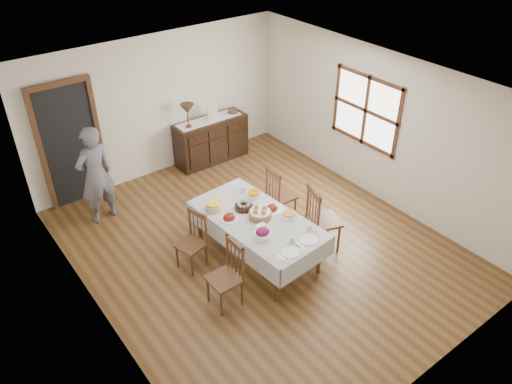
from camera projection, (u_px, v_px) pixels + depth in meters
ground at (260, 246)px, 7.76m from camera, size 6.00×6.00×0.00m
room_shell at (234, 145)px, 7.06m from camera, size 5.02×6.02×2.65m
dining_table at (257, 223)px, 7.22m from camera, size 1.21×2.13×0.71m
chair_left_near at (227, 274)px, 6.51m from camera, size 0.41×0.41×0.97m
chair_left_far at (193, 240)px, 7.16m from camera, size 0.45×0.45×0.89m
chair_right_near at (321, 218)px, 7.45m from camera, size 0.56×0.56×1.07m
chair_right_far at (279, 194)px, 8.09m from camera, size 0.43×0.43×0.97m
sideboard at (211, 140)px, 9.77m from camera, size 1.45×0.53×0.87m
person at (95, 172)px, 7.88m from camera, size 0.62×0.46×1.79m
bread_basket at (260, 214)px, 7.15m from camera, size 0.33×0.33×0.18m
egg_basket at (244, 206)px, 7.35m from camera, size 0.27×0.27×0.11m
ham_platter_a at (229, 217)px, 7.14m from camera, size 0.27×0.27×0.11m
ham_platter_b at (272, 209)px, 7.33m from camera, size 0.32×0.32×0.11m
beet_bowl at (263, 234)px, 6.77m from camera, size 0.24×0.24×0.16m
carrot_bowl at (254, 195)px, 7.60m from camera, size 0.20×0.20×0.09m
pineapple_bowl at (213, 207)px, 7.31m from camera, size 0.24×0.24×0.13m
casserole_dish at (289, 215)px, 7.19m from camera, size 0.23×0.23×0.08m
butter_dish at (261, 227)px, 6.95m from camera, size 0.15×0.10×0.07m
setting_left at (291, 248)px, 6.59m from camera, size 0.43×0.31×0.10m
setting_right at (308, 236)px, 6.80m from camera, size 0.43×0.31×0.10m
glass_far_a at (219, 202)px, 7.42m from camera, size 0.06×0.06×0.10m
glass_far_b at (243, 190)px, 7.70m from camera, size 0.07×0.07×0.11m
runner at (209, 120)px, 9.53m from camera, size 1.30×0.35×0.01m
table_lamp at (187, 110)px, 9.07m from camera, size 0.26×0.26×0.46m
picture_frame at (213, 113)px, 9.45m from camera, size 0.22×0.08×0.28m
deco_bowl at (233, 112)px, 9.78m from camera, size 0.20×0.20×0.06m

